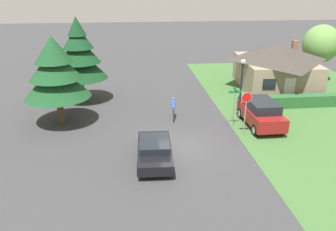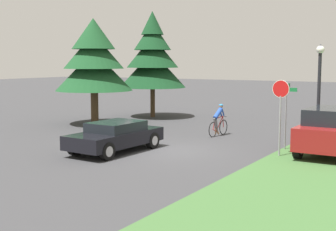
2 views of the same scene
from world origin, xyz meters
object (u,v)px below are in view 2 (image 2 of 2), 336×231
cyclist (218,121)px  conifer_tall_far (153,58)px  sedan_left_lane (115,136)px  street_name_sign (286,104)px  parked_suv_right (332,130)px  conifer_tall_near (94,60)px  stop_sign (280,103)px  street_lamp (319,82)px

cyclist → conifer_tall_far: (-7.12, 4.89, 3.15)m
cyclist → conifer_tall_far: bearing=60.9°
sedan_left_lane → street_name_sign: street_name_sign is taller
parked_suv_right → conifer_tall_near: bearing=81.6°
stop_sign → street_lamp: (0.68, 3.16, 0.73)m
street_lamp → parked_suv_right: bearing=-60.4°
parked_suv_right → street_lamp: bearing=29.2°
street_name_sign → conifer_tall_near: conifer_tall_near is taller
stop_sign → conifer_tall_near: (-12.24, 3.40, 1.69)m
parked_suv_right → conifer_tall_near: conifer_tall_near is taller
cyclist → conifer_tall_near: conifer_tall_near is taller
sedan_left_lane → stop_sign: stop_sign is taller
stop_sign → conifer_tall_far: (-11.34, 8.23, 1.82)m
cyclist → street_lamp: size_ratio=0.40×
street_name_sign → conifer_tall_far: (-11.08, 6.71, 1.99)m
cyclist → conifer_tall_far: size_ratio=0.26×
street_name_sign → conifer_tall_near: (-11.99, 1.88, 1.87)m
sedan_left_lane → parked_suv_right: bearing=-59.7°
cyclist → stop_sign: size_ratio=0.60×
cyclist → conifer_tall_near: 8.58m
parked_suv_right → stop_sign: size_ratio=1.49×
street_lamp → conifer_tall_near: bearing=178.9°
street_lamp → conifer_tall_far: 13.09m
cyclist → conifer_tall_far: 9.19m
sedan_left_lane → parked_suv_right: (7.68, 4.08, 0.31)m
street_lamp → street_name_sign: 2.09m
street_name_sign → conifer_tall_far: size_ratio=0.40×
conifer_tall_far → sedan_left_lane: bearing=-64.0°
street_lamp → cyclist: bearing=177.9°
parked_suv_right → conifer_tall_near: (-13.91, 1.97, 2.81)m
parked_suv_right → street_name_sign: (-1.92, 0.09, 0.95)m
conifer_tall_far → cyclist: bearing=-34.5°
sedan_left_lane → cyclist: 6.26m
street_name_sign → conifer_tall_far: 13.11m
street_lamp → conifer_tall_far: size_ratio=0.64×
sedan_left_lane → conifer_tall_far: bearing=28.4°
parked_suv_right → conifer_tall_far: (-13.00, 6.80, 2.93)m
conifer_tall_near → conifer_tall_far: size_ratio=0.89×
sedan_left_lane → stop_sign: size_ratio=1.47×
parked_suv_right → conifer_tall_near: 14.32m
conifer_tall_near → street_lamp: bearing=-1.1°
sedan_left_lane → street_lamp: 9.13m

